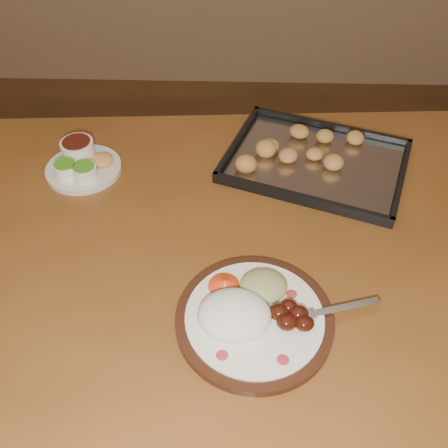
{
  "coord_description": "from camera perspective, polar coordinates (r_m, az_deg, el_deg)",
  "views": [
    {
      "loc": [
        0.31,
        -0.63,
        1.5
      ],
      "look_at": [
        0.29,
        0.08,
        0.77
      ],
      "focal_mm": 40.0,
      "sensor_mm": 36.0,
      "label": 1
    }
  ],
  "objects": [
    {
      "name": "ground",
      "position": [
        1.66,
        -10.71,
        -20.84
      ],
      "size": [
        4.0,
        4.0,
        0.0
      ],
      "primitive_type": "plane",
      "color": "brown",
      "rests_on": "ground"
    },
    {
      "name": "dining_table",
      "position": [
        1.09,
        -0.4,
        -5.09
      ],
      "size": [
        1.55,
        0.99,
        0.75
      ],
      "rotation": [
        0.0,
        0.0,
        0.06
      ],
      "color": "brown",
      "rests_on": "ground"
    },
    {
      "name": "dinner_plate",
      "position": [
        0.88,
        3.09,
        -10.22
      ],
      "size": [
        0.36,
        0.28,
        0.06
      ],
      "rotation": [
        0.0,
        0.0,
        0.11
      ],
      "color": "black",
      "rests_on": "dining_table"
    },
    {
      "name": "condiment_saucer",
      "position": [
        1.21,
        -16.01,
        6.73
      ],
      "size": [
        0.17,
        0.17,
        0.06
      ],
      "rotation": [
        0.0,
        0.0,
        0.14
      ],
      "color": "beige",
      "rests_on": "dining_table"
    },
    {
      "name": "baking_tray",
      "position": [
        1.21,
        10.44,
        7.12
      ],
      "size": [
        0.48,
        0.42,
        0.04
      ],
      "rotation": [
        0.0,
        0.0,
        -0.35
      ],
      "color": "black",
      "rests_on": "dining_table"
    }
  ]
}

